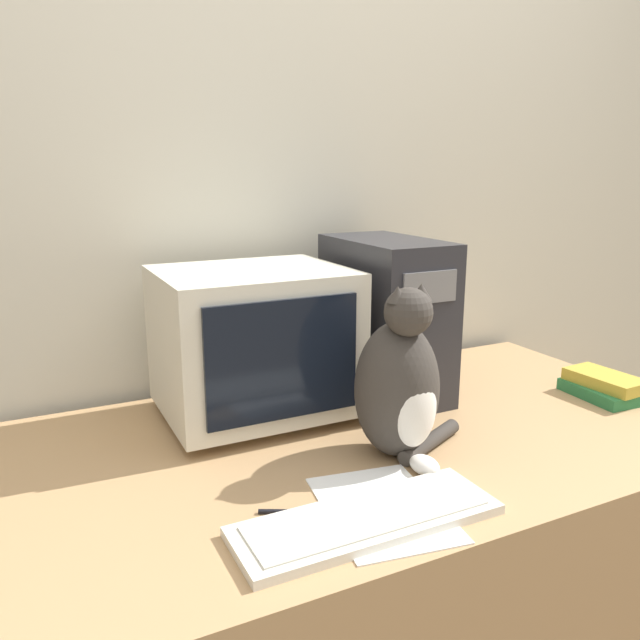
{
  "coord_description": "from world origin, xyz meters",
  "views": [
    {
      "loc": [
        -0.73,
        -0.71,
        1.37
      ],
      "look_at": [
        -0.13,
        0.52,
        1.03
      ],
      "focal_mm": 35.0,
      "sensor_mm": 36.0,
      "label": 1
    }
  ],
  "objects": [
    {
      "name": "cat",
      "position": [
        -0.02,
        0.34,
        0.91
      ],
      "size": [
        0.29,
        0.24,
        0.38
      ],
      "rotation": [
        0.0,
        0.0,
        0.04
      ],
      "color": "#38332D",
      "rests_on": "desk"
    },
    {
      "name": "wall_back",
      "position": [
        0.0,
        0.99,
        1.25
      ],
      "size": [
        7.0,
        0.05,
        2.5
      ],
      "color": "beige",
      "rests_on": "ground_plane"
    },
    {
      "name": "crt_monitor",
      "position": [
        -0.22,
        0.69,
        0.95
      ],
      "size": [
        0.45,
        0.38,
        0.37
      ],
      "color": "beige",
      "rests_on": "desk"
    },
    {
      "name": "book_stack",
      "position": [
        0.67,
        0.39,
        0.78
      ],
      "size": [
        0.14,
        0.21,
        0.06
      ],
      "color": "#28703D",
      "rests_on": "desk"
    },
    {
      "name": "pen",
      "position": [
        -0.32,
        0.22,
        0.76
      ],
      "size": [
        0.14,
        0.08,
        0.01
      ],
      "color": "black",
      "rests_on": "desk"
    },
    {
      "name": "keyboard",
      "position": [
        -0.22,
        0.14,
        0.76
      ],
      "size": [
        0.49,
        0.16,
        0.02
      ],
      "color": "silver",
      "rests_on": "desk"
    },
    {
      "name": "computer_tower",
      "position": [
        0.16,
        0.69,
        0.97
      ],
      "size": [
        0.22,
        0.39,
        0.43
      ],
      "color": "#28282D",
      "rests_on": "desk"
    },
    {
      "name": "paper_sheet",
      "position": [
        -0.17,
        0.17,
        0.75
      ],
      "size": [
        0.25,
        0.33,
        0.0
      ],
      "color": "white",
      "rests_on": "desk"
    },
    {
      "name": "desk",
      "position": [
        0.0,
        0.46,
        0.38
      ],
      "size": [
        1.67,
        0.93,
        0.75
      ],
      "color": "tan",
      "rests_on": "ground_plane"
    }
  ]
}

